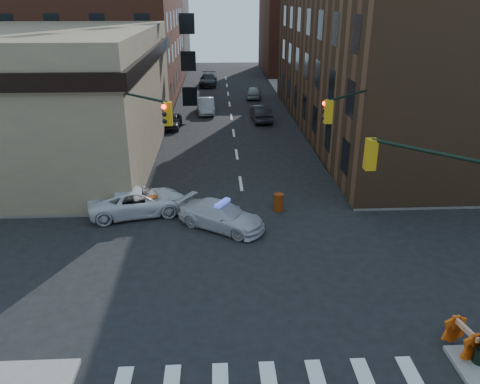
{
  "coord_description": "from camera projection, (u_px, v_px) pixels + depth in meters",
  "views": [
    {
      "loc": [
        -1.45,
        -17.63,
        10.95
      ],
      "look_at": [
        -0.39,
        3.32,
        2.2
      ],
      "focal_mm": 35.0,
      "sensor_mm": 36.0,
      "label": 1
    }
  ],
  "objects": [
    {
      "name": "ground",
      "position": [
        253.0,
        267.0,
        20.53
      ],
      "size": [
        140.0,
        140.0,
        0.0
      ],
      "primitive_type": "plane",
      "color": "black",
      "rests_on": "ground"
    },
    {
      "name": "sidewalk_nw",
      "position": [
        14.0,
        108.0,
        49.62
      ],
      "size": [
        34.0,
        54.5,
        0.15
      ],
      "primitive_type": "cube",
      "color": "gray",
      "rests_on": "ground"
    },
    {
      "name": "sidewalk_ne",
      "position": [
        437.0,
        104.0,
        51.77
      ],
      "size": [
        34.0,
        54.5,
        0.15
      ],
      "primitive_type": "cube",
      "color": "gray",
      "rests_on": "ground"
    },
    {
      "name": "commercial_row_ne",
      "position": [
        388.0,
        48.0,
        39.19
      ],
      "size": [
        14.0,
        34.0,
        14.0
      ],
      "primitive_type": "cube",
      "color": "#523620",
      "rests_on": "ground"
    },
    {
      "name": "filler_nw",
      "position": [
        123.0,
        18.0,
        73.86
      ],
      "size": [
        20.0,
        18.0,
        16.0
      ],
      "primitive_type": "cube",
      "color": "brown",
      "rests_on": "ground"
    },
    {
      "name": "filler_ne",
      "position": [
        315.0,
        32.0,
        72.34
      ],
      "size": [
        16.0,
        16.0,
        12.0
      ],
      "primitive_type": "cube",
      "color": "#5D2C1D",
      "rests_on": "ground"
    },
    {
      "name": "signal_pole_se",
      "position": [
        470.0,
        227.0,
        13.95
      ],
      "size": [
        5.4,
        5.27,
        8.0
      ],
      "rotation": [
        0.0,
        0.0,
        2.36
      ],
      "color": "black",
      "rests_on": "sidewalk_se"
    },
    {
      "name": "signal_pole_nw",
      "position": [
        130.0,
        140.0,
        23.51
      ],
      "size": [
        3.58,
        3.67,
        8.0
      ],
      "rotation": [
        0.0,
        0.0,
        -0.79
      ],
      "color": "black",
      "rests_on": "sidewalk_nw"
    },
    {
      "name": "signal_pole_ne",
      "position": [
        359.0,
        136.0,
        24.07
      ],
      "size": [
        3.67,
        3.58,
        8.0
      ],
      "rotation": [
        0.0,
        0.0,
        -2.36
      ],
      "color": "black",
      "rests_on": "sidewalk_ne"
    },
    {
      "name": "tree_ne_near",
      "position": [
        312.0,
        84.0,
        43.51
      ],
      "size": [
        3.0,
        3.0,
        4.85
      ],
      "color": "black",
      "rests_on": "sidewalk_ne"
    },
    {
      "name": "tree_ne_far",
      "position": [
        298.0,
        72.0,
        50.88
      ],
      "size": [
        3.0,
        3.0,
        4.85
      ],
      "color": "black",
      "rests_on": "sidewalk_ne"
    },
    {
      "name": "police_car",
      "position": [
        221.0,
        216.0,
        23.8
      ],
      "size": [
        4.91,
        4.11,
        1.34
      ],
      "primitive_type": "imported",
      "rotation": [
        0.0,
        0.0,
        0.99
      ],
      "color": "silver",
      "rests_on": "ground"
    },
    {
      "name": "pickup",
      "position": [
        138.0,
        201.0,
        25.33
      ],
      "size": [
        5.67,
        3.54,
        1.46
      ],
      "primitive_type": "imported",
      "rotation": [
        0.0,
        0.0,
        1.8
      ],
      "color": "silver",
      "rests_on": "ground"
    },
    {
      "name": "parked_car_wnear",
      "position": [
        172.0,
        121.0,
        42.15
      ],
      "size": [
        1.75,
        3.84,
        1.28
      ],
      "primitive_type": "imported",
      "rotation": [
        0.0,
        0.0,
        -0.07
      ],
      "color": "black",
      "rests_on": "ground"
    },
    {
      "name": "parked_car_wfar",
      "position": [
        206.0,
        106.0,
        47.55
      ],
      "size": [
        1.82,
        4.65,
        1.51
      ],
      "primitive_type": "imported",
      "rotation": [
        0.0,
        0.0,
        0.05
      ],
      "color": "#9A9CA3",
      "rests_on": "ground"
    },
    {
      "name": "parked_car_wdeep",
      "position": [
        208.0,
        80.0,
        62.39
      ],
      "size": [
        2.44,
        5.54,
        1.58
      ],
      "primitive_type": "imported",
      "rotation": [
        0.0,
        0.0,
        -0.04
      ],
      "color": "black",
      "rests_on": "ground"
    },
    {
      "name": "parked_car_enear",
      "position": [
        261.0,
        113.0,
        44.54
      ],
      "size": [
        1.89,
        4.76,
        1.54
      ],
      "primitive_type": "imported",
      "rotation": [
        0.0,
        0.0,
        3.2
      ],
      "color": "black",
      "rests_on": "ground"
    },
    {
      "name": "parked_car_efar",
      "position": [
        254.0,
        92.0,
        54.7
      ],
      "size": [
        1.98,
        4.18,
        1.38
      ],
      "primitive_type": "imported",
      "rotation": [
        0.0,
        0.0,
        3.05
      ],
      "color": "#95989D",
      "rests_on": "ground"
    },
    {
      "name": "pedestrian_a",
      "position": [
        104.0,
        189.0,
        26.23
      ],
      "size": [
        0.77,
        0.66,
        1.77
      ],
      "primitive_type": "imported",
      "rotation": [
        0.0,
        0.0,
        -0.45
      ],
      "color": "black",
      "rests_on": "sidewalk_nw"
    },
    {
      "name": "pedestrian_b",
      "position": [
        89.0,
        194.0,
        25.65
      ],
      "size": [
        0.91,
        0.78,
        1.62
      ],
      "primitive_type": "imported",
      "rotation": [
        0.0,
        0.0,
        0.22
      ],
      "color": "black",
      "rests_on": "sidewalk_nw"
    },
    {
      "name": "pedestrian_c",
      "position": [
        4.0,
        197.0,
        25.21
      ],
      "size": [
        1.05,
        0.87,
        1.68
      ],
      "primitive_type": "imported",
      "rotation": [
        0.0,
        0.0,
        0.55
      ],
      "color": "black",
      "rests_on": "sidewalk_nw"
    },
    {
      "name": "barrel_road",
      "position": [
        278.0,
        202.0,
        25.83
      ],
      "size": [
        0.63,
        0.63,
        0.99
      ],
      "primitive_type": "cylinder",
      "rotation": [
        0.0,
        0.0,
        -0.14
      ],
      "color": "#D35A09",
      "rests_on": "ground"
    },
    {
      "name": "barrel_bank",
      "position": [
        152.0,
        206.0,
        25.25
      ],
      "size": [
        0.76,
        0.76,
        1.08
      ],
      "primitive_type": "cylinder",
      "rotation": [
        0.0,
        0.0,
        0.32
      ],
      "color": "#D84F0A",
      "rests_on": "ground"
    },
    {
      "name": "barricade_se_a",
      "position": [
        463.0,
        338.0,
        15.35
      ],
      "size": [
        0.86,
        1.35,
        0.94
      ],
      "primitive_type": null,
      "rotation": [
        0.0,
        0.0,
        1.77
      ],
      "color": "#F1410B",
      "rests_on": "sidewalk_se"
    },
    {
      "name": "barricade_nw_a",
      "position": [
        115.0,
        200.0,
        25.74
      ],
      "size": [
        1.32,
        0.83,
        0.92
      ],
      "primitive_type": null,
      "rotation": [
        0.0,
        0.0,
        -0.18
      ],
      "color": "#C65909",
      "rests_on": "sidewalk_nw"
    },
    {
      "name": "barricade_nw_b",
      "position": [
        26.0,
        200.0,
        25.68
      ],
      "size": [
        1.39,
        0.75,
        1.01
      ],
      "primitive_type": null,
      "rotation": [
        0.0,
        0.0,
        0.06
      ],
      "color": "#E2600A",
      "rests_on": "sidewalk_nw"
    }
  ]
}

